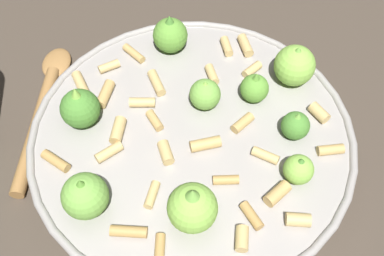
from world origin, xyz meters
The scene contains 3 objects.
ground_plane centered at (0.00, 0.00, 0.00)m, with size 2.40×2.40×0.00m, color #42382D.
cooking_pan centered at (0.00, 0.00, 0.03)m, with size 0.34×0.34×0.10m.
wooden_spoon centered at (-0.19, -0.02, 0.01)m, with size 0.11×0.21×0.02m.
Camera 1 is at (0.13, -0.25, 0.45)m, focal length 44.40 mm.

